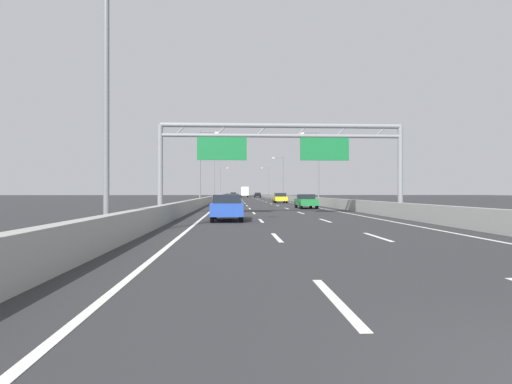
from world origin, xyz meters
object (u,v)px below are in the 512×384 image
at_px(streetlamp_left_far, 215,175).
at_px(yellow_car, 280,198).
at_px(sign_gantry, 280,145).
at_px(streetlamp_left_near, 113,82).
at_px(white_car, 232,200).
at_px(blue_car, 227,207).
at_px(box_truck, 245,192).
at_px(black_car, 258,195).
at_px(streetlamp_right_far, 282,175).
at_px(streetlamp_right_mid, 317,163).
at_px(streetlamp_right_distant, 268,180).
at_px(green_car, 306,201).
at_px(streetlamp_left_distant, 221,180).
at_px(streetlamp_left_mid, 202,163).
at_px(silver_car, 233,195).

height_order(streetlamp_left_far, yellow_car, streetlamp_left_far).
distance_m(sign_gantry, streetlamp_left_far, 68.37).
xyz_separation_m(streetlamp_left_near, white_car, (3.94, 35.63, -4.66)).
relative_size(blue_car, box_truck, 0.54).
height_order(white_car, black_car, black_car).
height_order(streetlamp_left_near, streetlamp_right_far, same).
height_order(sign_gantry, streetlamp_right_mid, streetlamp_right_mid).
distance_m(streetlamp_right_mid, streetlamp_right_far, 41.41).
bearing_deg(sign_gantry, streetlamp_left_far, 96.16).
xyz_separation_m(streetlamp_right_far, black_car, (-3.89, 30.59, -4.64)).
relative_size(sign_gantry, streetlamp_right_distant, 1.79).
bearing_deg(green_car, streetlamp_right_distant, 87.80).
bearing_deg(streetlamp_left_distant, streetlamp_right_mid, -79.78).
relative_size(streetlamp_right_far, yellow_car, 2.27).
relative_size(streetlamp_right_far, box_truck, 1.23).
relative_size(streetlamp_left_mid, box_truck, 1.23).
xyz_separation_m(streetlamp_left_far, streetlamp_right_far, (14.93, 0.00, 0.00)).
bearing_deg(silver_car, yellow_car, -84.54).
relative_size(streetlamp_left_near, silver_car, 2.29).
height_order(streetlamp_left_distant, blue_car, streetlamp_left_distant).
bearing_deg(streetlamp_left_distant, blue_car, -88.12).
bearing_deg(streetlamp_right_distant, streetlamp_left_distant, 180.00).
height_order(streetlamp_right_mid, streetlamp_left_far, same).
height_order(streetlamp_left_distant, silver_car, streetlamp_left_distant).
height_order(streetlamp_left_near, streetlamp_left_mid, same).
xyz_separation_m(sign_gantry, streetlamp_left_far, (-7.33, 67.97, 0.56)).
relative_size(streetlamp_left_mid, green_car, 2.13).
xyz_separation_m(streetlamp_left_mid, box_truck, (7.48, 82.12, -3.64)).
bearing_deg(streetlamp_left_distant, white_car, -87.46).
bearing_deg(yellow_car, streetlamp_right_mid, -61.65).
height_order(streetlamp_left_near, white_car, streetlamp_left_near).
bearing_deg(silver_car, blue_car, -90.07).
distance_m(streetlamp_right_mid, black_car, 72.26).
xyz_separation_m(streetlamp_left_far, black_car, (11.04, 30.59, -4.64)).
height_order(streetlamp_right_distant, green_car, streetlamp_right_distant).
bearing_deg(white_car, streetlamp_right_far, 76.88).
relative_size(streetlamp_right_distant, black_car, 2.20).
xyz_separation_m(streetlamp_right_distant, silver_car, (-11.02, -2.12, -4.62)).
xyz_separation_m(streetlamp_left_near, black_car, (11.04, 113.41, -4.64)).
distance_m(streetlamp_left_near, streetlamp_right_distant, 125.13).
bearing_deg(green_car, box_truck, 92.22).
relative_size(streetlamp_left_far, streetlamp_right_far, 1.00).
bearing_deg(streetlamp_left_mid, silver_car, 87.23).
height_order(streetlamp_right_mid, blue_car, streetlamp_right_mid).
bearing_deg(white_car, box_truck, 87.69).
relative_size(sign_gantry, streetlamp_left_near, 1.79).
distance_m(streetlamp_left_mid, streetlamp_left_distant, 82.82).
xyz_separation_m(streetlamp_left_distant, white_car, (3.94, -88.60, -4.66)).
bearing_deg(streetlamp_left_distant, streetlamp_left_far, -90.00).
relative_size(streetlamp_left_near, streetlamp_right_mid, 1.00).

